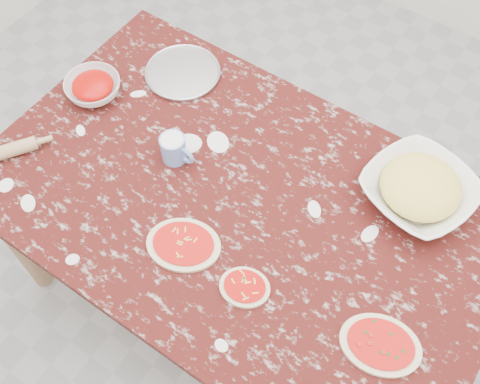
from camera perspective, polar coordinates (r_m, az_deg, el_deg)
The scene contains 10 objects.
ground at distance 2.39m, azimuth -0.00°, elevation -10.14°, with size 4.00×4.00×0.00m, color gray.
worktable at distance 1.79m, azimuth -0.00°, elevation -2.24°, with size 1.60×1.00×0.75m.
pizza_tray at distance 2.05m, azimuth -5.83°, elevation 11.94°, with size 0.26×0.26×0.01m, color #B2B2B7.
sauce_bowl at distance 2.02m, azimuth -14.67°, elevation 10.19°, with size 0.19×0.19×0.06m, color white.
cheese_bowl at distance 1.78m, azimuth 17.67°, elevation 0.11°, with size 0.32×0.32×0.08m, color white.
flour_mug at distance 1.78m, azimuth -6.68°, elevation 4.39°, with size 0.12×0.08×0.10m.
pizza_left at distance 1.65m, azimuth -5.75°, elevation -5.33°, with size 0.27×0.24×0.02m.
pizza_mid at distance 1.58m, azimuth 0.48°, elevation -9.64°, with size 0.17×0.16×0.02m.
pizza_right at distance 1.58m, azimuth 14.07°, elevation -14.80°, with size 0.26×0.22×0.02m.
rolling_pin at distance 1.95m, azimuth -23.10°, elevation 3.66°, with size 0.05×0.05×0.23m, color tan.
Camera 1 is at (0.50, -0.73, 2.23)m, focal length 42.02 mm.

